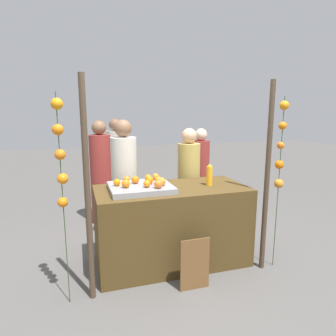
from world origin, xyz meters
name	(u,v)px	position (x,y,z in m)	size (l,w,h in m)	color
ground_plane	(172,261)	(0.00, 0.00, 0.00)	(24.00, 24.00, 0.00)	#565451
stall_counter	(172,225)	(0.00, 0.00, 0.45)	(1.73, 0.80, 0.91)	#4C3819
orange_tray	(141,188)	(-0.37, -0.01, 0.94)	(0.68, 0.58, 0.06)	gray
orange_0	(156,177)	(-0.14, 0.18, 1.01)	(0.08, 0.08, 0.08)	orange
orange_1	(147,184)	(-0.32, -0.13, 1.01)	(0.08, 0.08, 0.08)	orange
orange_2	(148,178)	(-0.25, 0.11, 1.01)	(0.08, 0.08, 0.08)	orange
orange_3	(117,182)	(-0.62, 0.03, 1.01)	(0.08, 0.08, 0.08)	orange
orange_4	(158,184)	(-0.22, -0.20, 1.01)	(0.09, 0.09, 0.09)	orange
orange_5	(127,179)	(-0.49, 0.16, 1.01)	(0.07, 0.07, 0.07)	orange
orange_6	(158,180)	(-0.16, 0.00, 1.01)	(0.08, 0.08, 0.08)	orange
orange_7	(135,180)	(-0.41, 0.08, 1.01)	(0.08, 0.08, 0.08)	orange
orange_8	(126,184)	(-0.54, -0.08, 1.01)	(0.09, 0.09, 0.09)	orange
orange_9	(149,180)	(-0.26, 0.00, 1.01)	(0.08, 0.08, 0.08)	orange
orange_10	(162,182)	(-0.15, -0.11, 1.01)	(0.09, 0.09, 0.09)	orange
juice_bottle	(209,176)	(0.45, -0.03, 1.02)	(0.07, 0.07, 0.24)	#F7A51D
chalkboard_sign	(195,265)	(0.04, -0.60, 0.26)	(0.31, 0.03, 0.55)	brown
vendor_left	(125,188)	(-0.44, 0.68, 0.77)	(0.33, 0.33, 1.66)	beige
vendor_right	(188,187)	(0.46, 0.66, 0.72)	(0.31, 0.31, 1.54)	tan
crowd_person_0	(116,165)	(-0.32, 2.42, 0.76)	(0.33, 0.33, 1.63)	beige
crowd_person_1	(101,176)	(-0.67, 1.56, 0.76)	(0.33, 0.33, 1.63)	maroon
crowd_person_2	(200,175)	(0.96, 1.41, 0.69)	(0.30, 0.30, 1.49)	maroon
canopy_post_left	(87,193)	(-0.94, -0.44, 1.04)	(0.06, 0.06, 2.09)	#473828
canopy_post_right	(267,179)	(0.94, -0.44, 1.04)	(0.06, 0.06, 2.09)	#473828
garland_strand_left	(60,153)	(-1.15, -0.45, 1.41)	(0.11, 0.11, 1.93)	#2D4C23
garland_strand_right	(281,149)	(1.10, -0.43, 1.36)	(0.11, 0.11, 1.93)	#2D4C23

